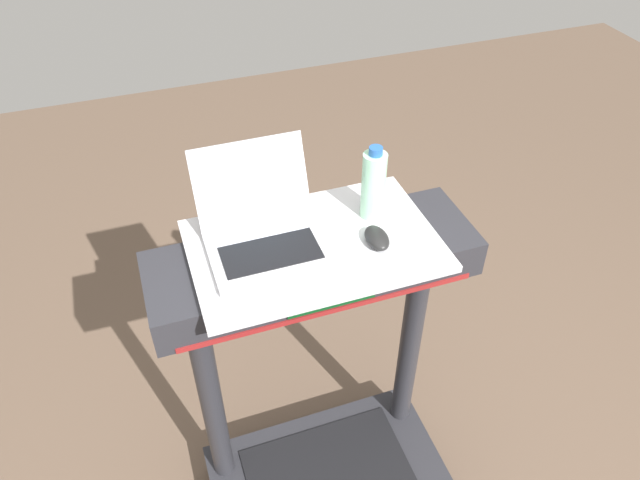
# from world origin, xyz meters

# --- Properties ---
(desk_board) EXTENTS (0.65, 0.42, 0.02)m
(desk_board) POSITION_xyz_m (0.00, 0.70, 1.09)
(desk_board) COLOR silver
(desk_board) RESTS_ON treadmill_base
(laptop) EXTENTS (0.31, 0.32, 0.23)m
(laptop) POSITION_xyz_m (-0.12, 0.75, 1.15)
(laptop) COLOR #B7B7BC
(laptop) RESTS_ON desk_board
(computer_mouse) EXTENTS (0.06, 0.10, 0.03)m
(computer_mouse) POSITION_xyz_m (0.16, 0.65, 1.12)
(computer_mouse) COLOR black
(computer_mouse) RESTS_ON desk_board
(water_bottle) EXTENTS (0.07, 0.07, 0.22)m
(water_bottle) POSITION_xyz_m (0.19, 0.76, 1.20)
(water_bottle) COLOR #9EDBB2
(water_bottle) RESTS_ON desk_board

